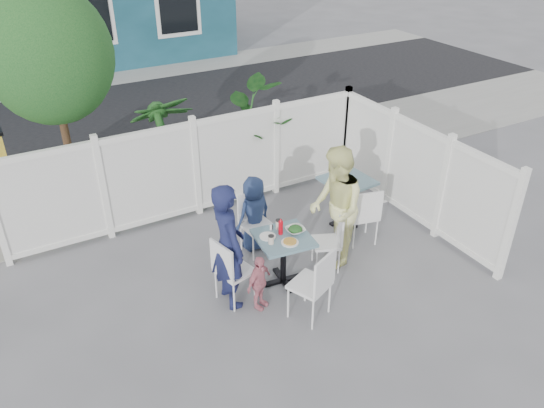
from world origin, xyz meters
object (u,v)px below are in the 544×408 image
spare_table (347,189)px  chair_left (229,267)px  chair_right (332,237)px  woman (336,208)px  chair_back (254,218)px  chair_near (316,281)px  boy (254,214)px  main_table (283,247)px  toddler (259,283)px  man (228,246)px

spare_table → chair_left: 2.58m
chair_right → woman: (0.11, 0.10, 0.38)m
spare_table → chair_back: chair_back is taller
chair_near → woman: woman is taller
chair_right → chair_back: 1.16m
chair_near → boy: (0.07, 1.72, 0.01)m
chair_back → main_table: bearing=83.6°
woman → boy: 1.21m
chair_left → chair_back: chair_left is taller
main_table → woman: woman is taller
chair_left → chair_near: chair_near is taller
chair_left → chair_right: (1.54, -0.01, -0.05)m
spare_table → toddler: 2.45m
chair_right → boy: 1.18m
man → chair_back: bearing=-40.9°
chair_left → chair_near: size_ratio=0.95×
spare_table → chair_right: bearing=-135.3°
chair_back → toddler: 1.29m
man → woman: (1.64, 0.06, 0.03)m
main_table → chair_near: chair_near is taller
main_table → toddler: toddler is taller
main_table → man: (-0.78, 0.01, 0.28)m
chair_left → toddler: bearing=31.0°
chair_near → toddler: size_ratio=1.27×
main_table → boy: boy is taller
chair_back → woman: bearing=131.4°
main_table → chair_near: size_ratio=0.78×
chair_near → main_table: bearing=64.6°
boy → chair_back: bearing=49.5°
spare_table → toddler: bearing=-152.1°
chair_left → chair_near: 1.10m
man → woman: 1.64m
chair_left → chair_back: (0.81, 0.89, -0.01)m
woman → toddler: size_ratio=2.28×
chair_near → woman: (0.88, 0.87, 0.30)m
man → woman: bearing=-85.8°
boy → toddler: 1.35m
spare_table → toddler: size_ratio=0.99×
spare_table → chair_near: (-1.66, -1.65, -0.01)m
chair_back → boy: boy is taller
spare_table → chair_right: (-0.89, -0.89, -0.09)m
main_table → chair_left: 0.79m
chair_left → woman: (1.65, 0.09, 0.33)m
main_table → spare_table: bearing=27.5°
main_table → chair_right: (0.75, -0.03, -0.07)m
spare_table → main_table: bearing=-152.5°
main_table → chair_left: size_ratio=0.82×
main_table → man: bearing=179.1°
chair_back → chair_near: (-0.04, -1.67, 0.04)m
woman → man: bearing=-63.2°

